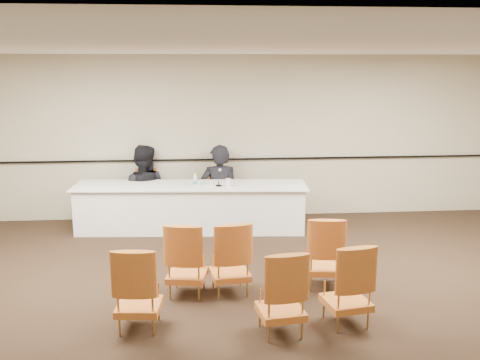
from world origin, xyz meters
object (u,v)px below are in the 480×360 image
panelist_main_chair (220,195)px  aud_chair_front_right (324,251)px  water_bottle (195,180)px  aud_chair_front_left (187,258)px  panelist_second (144,196)px  panel_table (191,207)px  microphone (219,178)px  aud_chair_back_left (138,287)px  aud_chair_back_right (347,283)px  drinking_glass (198,183)px  panelist_main (220,197)px  panelist_second_chair (144,195)px  aud_chair_back_mid (281,291)px  coffee_cup (228,183)px  aud_chair_front_mid (230,257)px

panelist_main_chair → aud_chair_front_right: 3.36m
water_bottle → aud_chair_front_left: (-0.12, -2.61, -0.43)m
panelist_main_chair → panelist_second: bearing=180.0°
panelist_main_chair → panelist_second: 1.39m
panel_table → panelist_main_chair: panelist_main_chair is taller
panel_table → panelist_main_chair: 0.76m
panelist_main_chair → water_bottle: water_bottle is taller
water_bottle → microphone: bearing=-7.2°
panelist_second → aud_chair_back_left: 4.19m
aud_chair_back_right → aud_chair_front_right: bearing=79.5°
drinking_glass → panelist_main: bearing=58.0°
panelist_main_chair → panelist_second_chair: bearing=180.0°
panelist_second_chair → aud_chair_back_mid: (1.83, -4.42, 0.00)m
panelist_main → drinking_glass: bearing=61.5°
microphone → drinking_glass: (-0.34, 0.06, -0.09)m
panelist_second_chair → aud_chair_front_left: same height
aud_chair_front_right → aud_chair_back_left: bearing=-150.2°
microphone → coffee_cup: 0.18m
panelist_main → aud_chair_back_left: size_ratio=2.07×
panelist_main_chair → panelist_second: (-1.39, 0.10, -0.01)m
panelist_main_chair → aud_chair_front_left: same height
water_bottle → panelist_main: bearing=55.2°
panelist_second_chair → aud_chair_front_mid: same height
panelist_second → aud_chair_back_left: panelist_second is taller
panelist_second → aud_chair_back_right: 4.99m
panel_table → aud_chair_back_right: bearing=-60.4°
drinking_glass → aud_chair_back_left: (-0.69, -3.45, -0.37)m
panelist_main_chair → microphone: 0.83m
panelist_main_chair → aud_chair_front_left: size_ratio=1.00×
panelist_second → aud_chair_front_mid: (1.36, -3.35, 0.01)m
panelist_main → aud_chair_back_right: (1.19, -4.17, 0.04)m
panel_table → aud_chair_back_left: 3.57m
panel_table → coffee_cup: coffee_cup is taller
panelist_main_chair → aud_chair_back_left: 4.22m
water_bottle → coffee_cup: size_ratio=1.55×
panel_table → water_bottle: 0.52m
water_bottle → aud_chair_back_right: 3.91m
aud_chair_front_mid → aud_chair_back_left: size_ratio=1.00×
panelist_second → aud_chair_back_mid: size_ratio=1.98×
panelist_second_chair → aud_chair_back_left: (0.32, -4.18, 0.00)m
aud_chair_front_left → aud_chair_front_right: (1.76, 0.10, 0.00)m
coffee_cup → aud_chair_back_right: (1.08, -3.42, -0.39)m
microphone → aud_chair_back_right: 3.72m
panelist_main_chair → aud_chair_back_right: bearing=-69.9°
drinking_glass → coffee_cup: size_ratio=0.71×
panel_table → microphone: (0.48, -0.14, 0.54)m
aud_chair_back_mid → drinking_glass: bearing=94.8°
panel_table → panelist_second: bearing=147.4°
panelist_main_chair → drinking_glass: bearing=-117.8°
microphone → aud_chair_back_left: (-1.03, -3.39, -0.47)m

